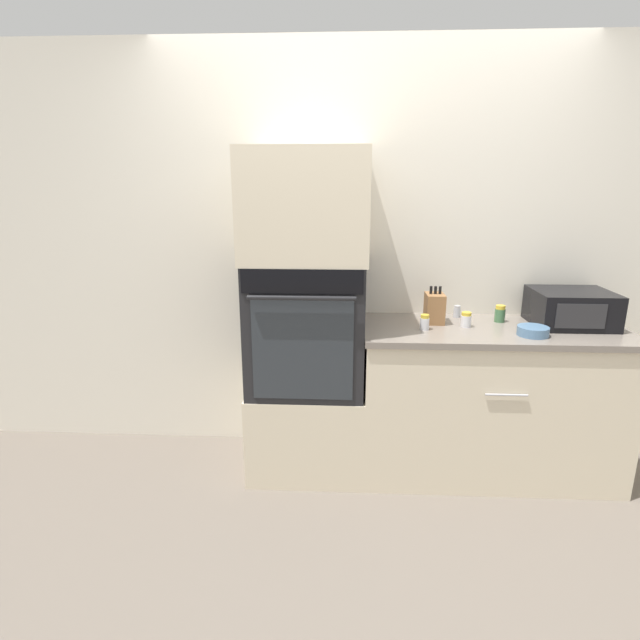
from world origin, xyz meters
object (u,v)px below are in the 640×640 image
at_px(bowl, 533,331).
at_px(condiment_jar_near, 466,320).
at_px(knife_block, 434,308).
at_px(condiment_jar_mid, 457,311).
at_px(wall_oven, 307,324).
at_px(microwave, 571,308).
at_px(condiment_jar_far, 500,314).
at_px(condiment_jar_back, 425,322).

distance_m(bowl, condiment_jar_near, 0.36).
height_order(knife_block, condiment_jar_mid, knife_block).
xyz_separation_m(wall_oven, bowl, (1.23, -0.14, 0.02)).
bearing_deg(microwave, knife_block, 178.93).
height_order(bowl, condiment_jar_mid, condiment_jar_mid).
bearing_deg(knife_block, condiment_jar_far, 4.99).
xyz_separation_m(bowl, condiment_jar_far, (-0.10, 0.27, 0.02)).
relative_size(condiment_jar_mid, condiment_jar_far, 0.72).
relative_size(knife_block, bowl, 1.32).
relative_size(wall_oven, condiment_jar_back, 8.55).
distance_m(condiment_jar_near, condiment_jar_mid, 0.22).
xyz_separation_m(condiment_jar_mid, condiment_jar_back, (-0.24, -0.29, 0.01)).
relative_size(microwave, knife_block, 1.97).
bearing_deg(condiment_jar_mid, wall_oven, -166.00).
height_order(wall_oven, bowl, wall_oven).
height_order(condiment_jar_near, condiment_jar_back, same).
height_order(microwave, condiment_jar_near, microwave).
distance_m(knife_block, bowl, 0.55).
height_order(wall_oven, condiment_jar_mid, wall_oven).
bearing_deg(wall_oven, condiment_jar_mid, 14.00).
xyz_separation_m(wall_oven, condiment_jar_near, (0.91, 0.01, 0.04)).
xyz_separation_m(knife_block, condiment_jar_back, (-0.08, -0.16, -0.04)).
relative_size(condiment_jar_far, condiment_jar_back, 1.15).
distance_m(wall_oven, microwave, 1.52).
bearing_deg(microwave, condiment_jar_mid, 166.62).
bearing_deg(bowl, condiment_jar_near, 154.82).
distance_m(bowl, condiment_jar_mid, 0.49).
distance_m(wall_oven, bowl, 1.24).
bearing_deg(condiment_jar_back, condiment_jar_far, 22.02).
bearing_deg(condiment_jar_back, bowl, -8.21).
xyz_separation_m(condiment_jar_near, condiment_jar_back, (-0.24, -0.07, 0.00)).
bearing_deg(condiment_jar_far, condiment_jar_mid, 157.08).
height_order(wall_oven, condiment_jar_far, wall_oven).
relative_size(bowl, condiment_jar_back, 1.89).
xyz_separation_m(microwave, condiment_jar_back, (-0.85, -0.14, -0.06)).
xyz_separation_m(bowl, condiment_jar_near, (-0.32, 0.15, 0.02)).
bearing_deg(condiment_jar_far, bowl, -70.10).
bearing_deg(wall_oven, knife_block, 7.25).
bearing_deg(condiment_jar_near, bowl, -25.18).
distance_m(condiment_jar_mid, condiment_jar_back, 0.37).
bearing_deg(wall_oven, microwave, 3.02).
bearing_deg(knife_block, condiment_jar_near, -27.15).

